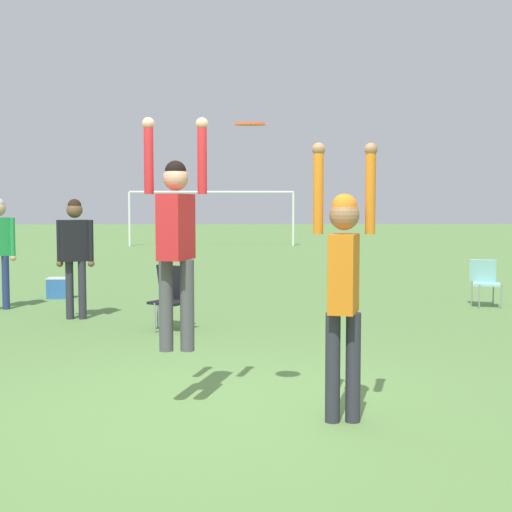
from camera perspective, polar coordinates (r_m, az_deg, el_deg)
The scene contains 9 objects.
ground_plane at distance 6.30m, azimuth -2.62°, elevation -11.91°, with size 120.00×120.00×0.00m, color #608C47.
person_jumping at distance 6.03m, azimuth -6.42°, elevation 2.10°, with size 0.55×0.44×1.97m.
person_defending at distance 5.67m, azimuth 7.03°, elevation -1.48°, with size 0.52×0.41×2.22m.
frisbee at distance 5.77m, azimuth -0.47°, elevation 10.51°, with size 0.26×0.26×0.03m.
camping_chair_1 at distance 10.05m, azimuth -6.85°, elevation -2.97°, with size 0.64×0.71×0.89m.
camping_chair_2 at distance 12.83m, azimuth 17.85°, elevation -1.76°, with size 0.57×0.61×0.80m.
person_spectator_near at distance 11.15m, azimuth -14.27°, elevation 0.77°, with size 0.58×0.37×1.83m.
cooler_box at distance 13.80m, azimuth -15.43°, elevation -2.48°, with size 0.45×0.29×0.39m.
soccer_goal at distance 30.53m, azimuth -3.57°, elevation 4.27°, with size 7.10×0.10×2.35m.
Camera 1 is at (0.08, -6.06, 1.73)m, focal length 50.00 mm.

